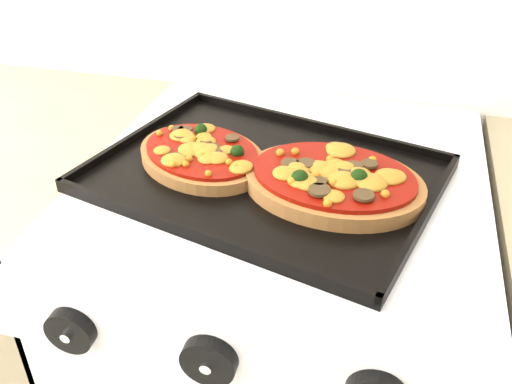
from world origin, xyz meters
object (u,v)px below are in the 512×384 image
(baking_tray, at_px, (265,173))
(pizza_right, at_px, (333,179))
(stove, at_px, (279,369))
(pizza_left, at_px, (202,154))

(baking_tray, xyz_separation_m, pizza_right, (0.10, -0.02, 0.02))
(stove, distance_m, baking_tray, 0.47)
(baking_tray, distance_m, pizza_right, 0.11)
(baking_tray, height_order, pizza_right, pizza_right)
(baking_tray, bearing_deg, pizza_left, -169.17)
(stove, bearing_deg, pizza_left, -166.39)
(stove, height_order, baking_tray, baking_tray)
(baking_tray, relative_size, pizza_left, 2.26)
(stove, height_order, pizza_right, pizza_right)
(stove, xyz_separation_m, pizza_left, (-0.12, -0.03, 0.48))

